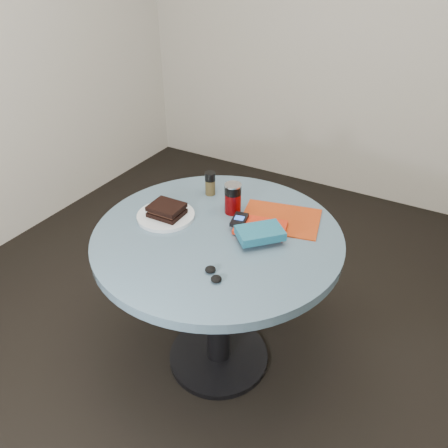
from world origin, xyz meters
The scene contains 11 objects.
ground centered at (0.00, 0.00, 0.00)m, with size 4.00×4.00×0.00m, color black.
table centered at (0.00, 0.00, 0.59)m, with size 1.00×1.00×0.75m.
plate centered at (-0.25, -0.01, 0.76)m, with size 0.24×0.24×0.02m, color silver.
sandwich centered at (-0.24, -0.01, 0.79)m, with size 0.14×0.12×0.05m.
soda_can centered at (-0.02, 0.17, 0.82)m, with size 0.09×0.09×0.13m.
pepper_grinder centered at (-0.19, 0.25, 0.81)m, with size 0.05×0.05×0.11m.
magazine centered at (0.18, 0.21, 0.75)m, with size 0.32×0.24×0.01m, color #98300D.
red_book centered at (0.14, 0.10, 0.76)m, with size 0.20×0.14×0.02m, color #B4250E.
novel centered at (0.17, 0.03, 0.79)m, with size 0.17×0.11×0.03m, color #17536D.
mp3_player centered at (0.05, 0.08, 0.78)m, with size 0.07×0.11×0.02m.
headphones centered at (0.12, -0.24, 0.76)m, with size 0.10×0.09×0.02m.
Camera 1 is at (0.73, -1.24, 1.73)m, focal length 35.00 mm.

